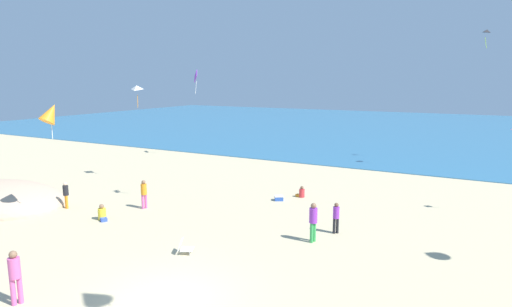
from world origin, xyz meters
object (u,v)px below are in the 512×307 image
at_px(cooler_box, 279,198).
at_px(person_7, 301,193).
at_px(beach_chair_far_right, 184,247).
at_px(person_2, 66,193).
at_px(person_6, 15,274).
at_px(person_8, 102,214).
at_px(kite_orange, 51,113).
at_px(kite_purple, 196,76).
at_px(person_3, 336,216).
at_px(kite_white, 137,87).
at_px(kite_black, 487,31).
at_px(person_1, 144,192).
at_px(person_0, 313,220).

height_order(cooler_box, person_7, person_7).
xyz_separation_m(beach_chair_far_right, person_7, (0.94, 9.60, -0.02)).
distance_m(person_2, person_6, 10.06).
bearing_deg(person_8, kite_orange, -98.75).
relative_size(cooler_box, kite_purple, 0.30).
bearing_deg(person_6, person_7, 99.22).
relative_size(person_3, person_7, 2.10).
relative_size(kite_purple, kite_orange, 1.20).
height_order(person_2, person_6, person_6).
bearing_deg(person_3, beach_chair_far_right, -86.71).
relative_size(person_8, kite_white, 0.52).
distance_m(person_8, kite_black, 27.11).
bearing_deg(beach_chair_far_right, person_1, 118.93).
xyz_separation_m(person_8, kite_purple, (-5.88, 15.84, 6.59)).
distance_m(cooler_box, person_0, 6.30).
relative_size(person_3, kite_purple, 0.68).
relative_size(beach_chair_far_right, person_7, 1.13).
height_order(beach_chair_far_right, kite_black, kite_black).
xyz_separation_m(cooler_box, person_3, (4.37, -3.50, 0.66)).
height_order(cooler_box, kite_purple, kite_purple).
distance_m(cooler_box, person_6, 13.97).
xyz_separation_m(person_7, kite_orange, (-7.99, -9.72, 4.92)).
relative_size(person_0, person_2, 1.19).
bearing_deg(person_3, kite_orange, -110.79).
distance_m(person_1, kite_purple, 16.07).
relative_size(kite_black, kite_orange, 0.76).
xyz_separation_m(person_2, kite_orange, (1.99, -1.96, 4.36)).
xyz_separation_m(cooler_box, person_1, (-5.53, -4.66, 0.74)).
distance_m(cooler_box, kite_black, 18.85).
relative_size(person_6, kite_purple, 0.83).
bearing_deg(kite_black, person_1, -129.96).
xyz_separation_m(person_7, kite_purple, (-12.73, 7.61, 6.64)).
height_order(person_6, kite_orange, kite_orange).
distance_m(person_0, person_1, 9.39).
height_order(cooler_box, person_3, person_3).
bearing_deg(beach_chair_far_right, cooler_box, 62.67).
relative_size(beach_chair_far_right, person_1, 0.49).
xyz_separation_m(person_2, person_3, (13.51, 3.05, -0.01)).
distance_m(cooler_box, person_2, 11.26).
relative_size(person_0, person_3, 1.21).
bearing_deg(person_1, cooler_box, 61.29).
bearing_deg(kite_black, person_0, -107.01).
height_order(person_2, kite_purple, kite_purple).
distance_m(beach_chair_far_right, person_1, 6.62).
relative_size(person_8, kite_purple, 0.38).
bearing_deg(person_3, person_2, -121.54).
bearing_deg(person_3, person_1, -127.55).
height_order(person_1, person_7, person_1).
height_order(person_3, kite_orange, kite_orange).
bearing_deg(kite_white, person_8, -59.51).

